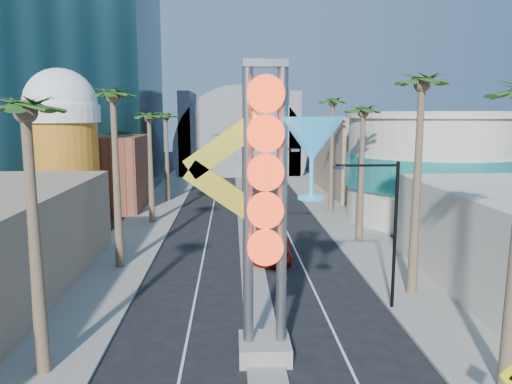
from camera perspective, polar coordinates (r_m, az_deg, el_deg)
sidewalk_west at (r=53.78m, az=-11.46°, el=-2.29°), size 5.00×100.00×0.15m
sidewalk_east at (r=54.26m, az=8.81°, el=-2.12°), size 5.00×100.00×0.15m
median at (r=56.12m, az=-1.36°, el=-1.65°), size 1.60×84.00×0.15m
hotel_tower at (r=73.61m, az=-20.28°, el=19.88°), size 20.00×20.00×50.00m
brick_filler_west at (r=57.42m, az=-17.56°, el=2.14°), size 10.00×10.00×8.00m
filler_east at (r=67.63m, az=12.12°, el=4.19°), size 10.00×20.00×10.00m
beer_mug at (r=49.74m, az=-21.22°, el=5.40°), size 7.00×7.00×14.50m
turquoise_building at (r=51.22m, az=19.45°, el=2.66°), size 16.60×16.60×10.60m
canopy at (r=89.36m, az=-1.92°, el=5.07°), size 22.00×16.00×22.00m
neon_sign at (r=20.46m, az=3.32°, el=0.15°), size 6.53×2.60×12.55m
streetlight_0 at (r=37.60m, az=0.14°, el=0.49°), size 3.79×0.25×8.00m
streetlight_1 at (r=61.40m, az=-2.03°, el=3.80°), size 3.79×0.25×8.00m
streetlight_2 at (r=27.00m, az=14.71°, el=-3.31°), size 3.45×0.25×8.00m
palm_0 at (r=20.62m, az=-24.75°, el=6.74°), size 2.40×2.40×11.70m
palm_1 at (r=34.01m, az=-16.00°, el=9.29°), size 2.40×2.40×12.70m
palm_2 at (r=47.77m, az=-12.11°, el=7.65°), size 2.40×2.40×11.20m
palm_3 at (r=59.64m, az=-10.26°, el=7.94°), size 2.40×2.40×11.20m
palm_5 at (r=29.06m, az=18.38°, el=10.17°), size 2.40×2.40×13.20m
palm_6 at (r=40.49m, az=12.15°, el=8.07°), size 2.40×2.40×11.70m
palm_7 at (r=52.18m, az=8.77°, el=9.32°), size 2.40×2.40×12.70m
red_pickup at (r=36.11m, az=1.88°, el=-6.52°), size 3.09×5.88×1.58m
pedestrian_b at (r=30.28m, az=22.78°, el=-9.98°), size 0.83×0.67×1.63m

